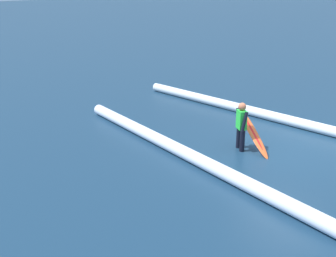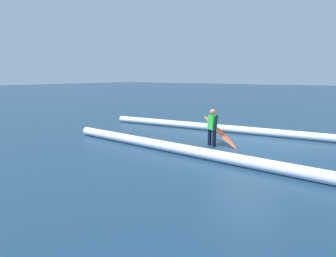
% 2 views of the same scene
% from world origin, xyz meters
% --- Properties ---
extents(ground_plane, '(149.46, 149.46, 0.00)m').
position_xyz_m(ground_plane, '(0.00, 0.00, 0.00)').
color(ground_plane, '#18334C').
extents(surfer, '(0.47, 0.44, 1.35)m').
position_xyz_m(surfer, '(0.97, 0.99, 0.75)').
color(surfer, black).
rests_on(surfer, ground_plane).
extents(surfboard, '(1.68, 0.82, 1.03)m').
position_xyz_m(surfboard, '(0.81, 0.69, 0.50)').
color(surfboard, '#E55926').
rests_on(surfboard, ground_plane).
extents(wave_crest_midground, '(16.47, 1.62, 0.34)m').
position_xyz_m(wave_crest_midground, '(-1.83, 2.89, 0.17)').
color(wave_crest_midground, white).
rests_on(wave_crest_midground, ground_plane).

